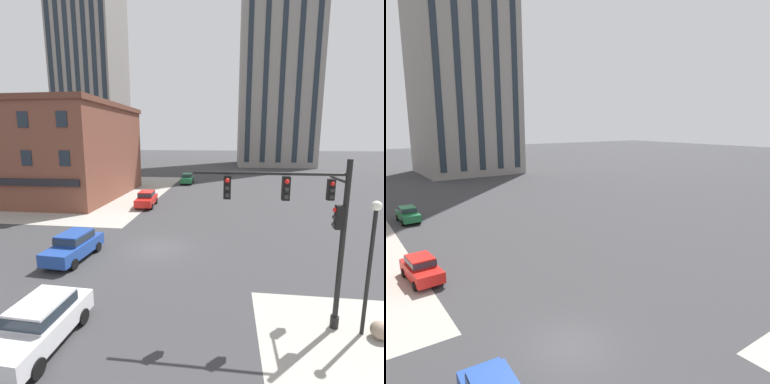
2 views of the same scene
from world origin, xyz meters
TOP-DOWN VIEW (x-y plane):
  - ground_plane at (0.00, 0.00)m, footprint 320.00×320.00m
  - car_main_northbound_near at (-4.18, 12.05)m, footprint 2.15×4.52m
  - car_main_southbound_far at (-2.07, 28.76)m, footprint 2.01×4.46m

SIDE VIEW (x-z plane):
  - ground_plane at x=0.00m, z-range 0.00..0.00m
  - car_main_northbound_near at x=-4.18m, z-range 0.08..1.76m
  - car_main_southbound_far at x=-2.07m, z-range 0.08..1.76m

